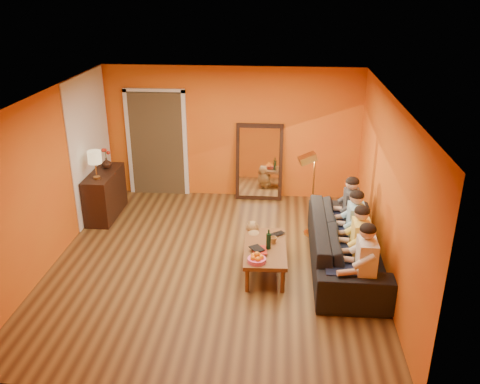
# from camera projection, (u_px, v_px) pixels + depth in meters

# --- Properties ---
(room_shell) EXTENTS (5.00, 5.50, 2.60)m
(room_shell) POSITION_uv_depth(u_px,v_px,m) (217.00, 176.00, 7.76)
(room_shell) COLOR brown
(room_shell) RESTS_ON ground
(white_accent) EXTENTS (0.02, 1.90, 2.58)m
(white_accent) POSITION_uv_depth(u_px,v_px,m) (91.00, 145.00, 9.23)
(white_accent) COLOR white
(white_accent) RESTS_ON wall_left
(doorway_recess) EXTENTS (1.06, 0.30, 2.10)m
(doorway_recess) POSITION_uv_depth(u_px,v_px,m) (159.00, 142.00, 10.24)
(doorway_recess) COLOR #3F2D19
(doorway_recess) RESTS_ON floor
(door_jamb_left) EXTENTS (0.08, 0.06, 2.20)m
(door_jamb_left) POSITION_uv_depth(u_px,v_px,m) (129.00, 143.00, 10.17)
(door_jamb_left) COLOR white
(door_jamb_left) RESTS_ON wall_back
(door_jamb_right) EXTENTS (0.08, 0.06, 2.20)m
(door_jamb_right) POSITION_uv_depth(u_px,v_px,m) (185.00, 145.00, 10.08)
(door_jamb_right) COLOR white
(door_jamb_right) RESTS_ON wall_back
(door_header) EXTENTS (1.22, 0.06, 0.08)m
(door_header) POSITION_uv_depth(u_px,v_px,m) (154.00, 91.00, 9.71)
(door_header) COLOR white
(door_header) RESTS_ON wall_back
(mirror_frame) EXTENTS (0.92, 0.27, 1.51)m
(mirror_frame) POSITION_uv_depth(u_px,v_px,m) (259.00, 162.00, 10.01)
(mirror_frame) COLOR black
(mirror_frame) RESTS_ON floor
(mirror_glass) EXTENTS (0.78, 0.21, 1.35)m
(mirror_glass) POSITION_uv_depth(u_px,v_px,m) (259.00, 163.00, 9.97)
(mirror_glass) COLOR white
(mirror_glass) RESTS_ON mirror_frame
(sideboard) EXTENTS (0.44, 1.18, 0.85)m
(sideboard) POSITION_uv_depth(u_px,v_px,m) (105.00, 194.00, 9.36)
(sideboard) COLOR black
(sideboard) RESTS_ON floor
(table_lamp) EXTENTS (0.24, 0.24, 0.51)m
(table_lamp) POSITION_uv_depth(u_px,v_px,m) (95.00, 165.00, 8.82)
(table_lamp) COLOR beige
(table_lamp) RESTS_ON sideboard
(sofa) EXTENTS (2.63, 1.03, 0.77)m
(sofa) POSITION_uv_depth(u_px,v_px,m) (346.00, 244.00, 7.69)
(sofa) COLOR black
(sofa) RESTS_ON floor
(coffee_table) EXTENTS (0.67, 1.25, 0.42)m
(coffee_table) POSITION_uv_depth(u_px,v_px,m) (265.00, 259.00, 7.62)
(coffee_table) COLOR brown
(coffee_table) RESTS_ON floor
(floor_lamp) EXTENTS (0.35, 0.30, 1.44)m
(floor_lamp) POSITION_uv_depth(u_px,v_px,m) (313.00, 196.00, 8.54)
(floor_lamp) COLOR #CD8A3C
(floor_lamp) RESTS_ON floor
(dog) EXTENTS (0.48, 0.58, 0.58)m
(dog) POSITION_uv_depth(u_px,v_px,m) (254.00, 240.00, 8.01)
(dog) COLOR #A38049
(dog) RESTS_ON floor
(person_far_left) EXTENTS (0.70, 0.44, 1.22)m
(person_far_left) POSITION_uv_depth(u_px,v_px,m) (366.00, 266.00, 6.67)
(person_far_left) COLOR beige
(person_far_left) RESTS_ON sofa
(person_mid_left) EXTENTS (0.70, 0.44, 1.22)m
(person_mid_left) POSITION_uv_depth(u_px,v_px,m) (360.00, 246.00, 7.17)
(person_mid_left) COLOR #F4D451
(person_mid_left) RESTS_ON sofa
(person_mid_right) EXTENTS (0.70, 0.44, 1.22)m
(person_mid_right) POSITION_uv_depth(u_px,v_px,m) (355.00, 228.00, 7.68)
(person_mid_right) COLOR #8CBFD9
(person_mid_right) RESTS_ON sofa
(person_far_right) EXTENTS (0.70, 0.44, 1.22)m
(person_far_right) POSITION_uv_depth(u_px,v_px,m) (351.00, 213.00, 8.19)
(person_far_right) COLOR #2C2D31
(person_far_right) RESTS_ON sofa
(fruit_bowl) EXTENTS (0.26, 0.26, 0.16)m
(fruit_bowl) POSITION_uv_depth(u_px,v_px,m) (257.00, 257.00, 7.10)
(fruit_bowl) COLOR #EF5486
(fruit_bowl) RESTS_ON coffee_table
(wine_bottle) EXTENTS (0.07, 0.07, 0.31)m
(wine_bottle) POSITION_uv_depth(u_px,v_px,m) (269.00, 239.00, 7.42)
(wine_bottle) COLOR black
(wine_bottle) RESTS_ON coffee_table
(tumbler) EXTENTS (0.11, 0.11, 0.10)m
(tumbler) POSITION_uv_depth(u_px,v_px,m) (273.00, 240.00, 7.62)
(tumbler) COLOR #B27F3F
(tumbler) RESTS_ON coffee_table
(laptop) EXTENTS (0.34, 0.33, 0.02)m
(laptop) POSITION_uv_depth(u_px,v_px,m) (278.00, 236.00, 7.84)
(laptop) COLOR black
(laptop) RESTS_ON coffee_table
(book_lower) EXTENTS (0.20, 0.26, 0.02)m
(book_lower) POSITION_uv_depth(u_px,v_px,m) (252.00, 252.00, 7.36)
(book_lower) COLOR black
(book_lower) RESTS_ON coffee_table
(book_mid) EXTENTS (0.23, 0.30, 0.02)m
(book_mid) POSITION_uv_depth(u_px,v_px,m) (253.00, 251.00, 7.36)
(book_mid) COLOR #AD2213
(book_mid) RESTS_ON book_lower
(book_upper) EXTENTS (0.25, 0.27, 0.02)m
(book_upper) POSITION_uv_depth(u_px,v_px,m) (252.00, 250.00, 7.33)
(book_upper) COLOR black
(book_upper) RESTS_ON book_mid
(vase) EXTENTS (0.19, 0.19, 0.19)m
(vase) POSITION_uv_depth(u_px,v_px,m) (107.00, 163.00, 9.39)
(vase) COLOR black
(vase) RESTS_ON sideboard
(flowers) EXTENTS (0.17, 0.17, 0.39)m
(flowers) POSITION_uv_depth(u_px,v_px,m) (105.00, 152.00, 9.31)
(flowers) COLOR #AD2213
(flowers) RESTS_ON vase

